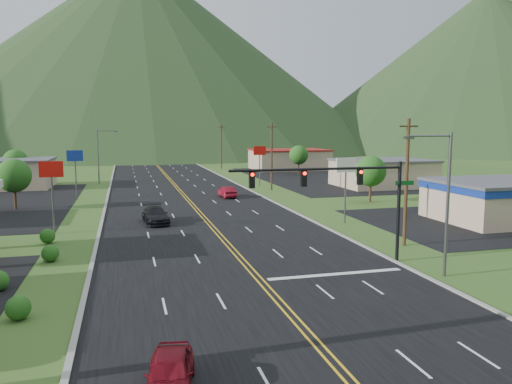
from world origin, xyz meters
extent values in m
plane|color=#2B4F1C|center=(0.00, 0.00, 0.00)|extent=(500.00, 500.00, 0.00)
cube|color=black|center=(0.00, 0.00, 0.00)|extent=(20.00, 460.00, 0.04)
cylinder|color=black|center=(10.50, 14.00, 3.50)|extent=(0.24, 0.24, 7.00)
cylinder|color=black|center=(4.50, 14.00, 6.60)|extent=(12.00, 0.18, 0.18)
cube|color=#0C591E|center=(10.90, 14.00, 5.50)|extent=(1.40, 0.06, 0.30)
cube|color=black|center=(7.50, 14.00, 6.00)|extent=(0.35, 0.28, 1.05)
sphere|color=#FF0C05|center=(7.50, 13.82, 6.35)|extent=(0.22, 0.22, 0.22)
cube|color=black|center=(3.50, 14.00, 6.00)|extent=(0.35, 0.28, 1.05)
sphere|color=#FF0C05|center=(3.50, 13.82, 6.35)|extent=(0.22, 0.22, 0.22)
cube|color=black|center=(0.00, 14.00, 6.00)|extent=(0.35, 0.28, 1.05)
sphere|color=#FF0C05|center=(0.00, 13.82, 6.35)|extent=(0.22, 0.22, 0.22)
cylinder|color=#59595E|center=(11.50, 10.00, 4.50)|extent=(0.20, 0.20, 9.00)
cylinder|color=#59595E|center=(10.06, 10.00, 8.80)|extent=(2.88, 0.12, 0.12)
cube|color=#59595E|center=(8.62, 10.00, 8.70)|extent=(0.60, 0.25, 0.18)
cylinder|color=#59595E|center=(-12.00, 70.00, 4.50)|extent=(0.20, 0.20, 9.00)
cylinder|color=#59595E|center=(-10.56, 70.00, 8.80)|extent=(2.88, 0.12, 0.12)
cube|color=#59595E|center=(-9.12, 70.00, 8.70)|extent=(0.60, 0.25, 0.18)
cube|color=#C9B18B|center=(32.00, 55.00, 2.00)|extent=(14.00, 11.00, 4.00)
cube|color=#4C4C51|center=(32.00, 55.00, 4.15)|extent=(14.40, 11.40, 0.30)
cube|color=#C9B18B|center=(28.00, 90.00, 2.10)|extent=(16.00, 12.00, 4.20)
cube|color=maroon|center=(28.00, 90.00, 4.35)|extent=(16.40, 12.40, 0.30)
cylinder|color=#59595E|center=(-14.00, 30.00, 2.50)|extent=(0.16, 0.16, 5.00)
cube|color=red|center=(-14.00, 30.00, 5.70)|extent=(2.00, 0.18, 1.40)
cylinder|color=#59595E|center=(-14.00, 52.00, 2.50)|extent=(0.16, 0.16, 5.00)
cube|color=navy|center=(-14.00, 52.00, 5.70)|extent=(2.00, 0.18, 1.40)
cylinder|color=#59595E|center=(13.00, 28.00, 2.50)|extent=(0.16, 0.16, 5.00)
cube|color=white|center=(13.00, 28.00, 5.70)|extent=(2.00, 0.18, 1.40)
cylinder|color=#59595E|center=(13.00, 60.00, 2.50)|extent=(0.16, 0.16, 5.00)
cube|color=red|center=(13.00, 60.00, 5.70)|extent=(2.00, 0.18, 1.40)
cylinder|color=#382314|center=(-20.00, 45.00, 1.50)|extent=(0.30, 0.30, 3.00)
sphere|color=#1E4C15|center=(-20.00, 45.00, 3.90)|extent=(3.84, 3.84, 3.84)
cylinder|color=#382314|center=(-25.00, 72.00, 1.50)|extent=(0.30, 0.30, 3.00)
sphere|color=#1E4C15|center=(-25.00, 72.00, 3.90)|extent=(3.84, 3.84, 3.84)
cylinder|color=#382314|center=(22.00, 40.00, 1.50)|extent=(0.30, 0.30, 3.00)
sphere|color=#1E4C15|center=(22.00, 40.00, 3.90)|extent=(3.84, 3.84, 3.84)
cylinder|color=#382314|center=(26.00, 78.00, 1.50)|extent=(0.30, 0.30, 3.00)
sphere|color=#1E4C15|center=(26.00, 78.00, 3.90)|extent=(3.84, 3.84, 3.84)
cylinder|color=#382314|center=(13.50, 18.00, 5.00)|extent=(0.28, 0.28, 10.00)
cube|color=#382314|center=(13.50, 18.00, 9.40)|extent=(1.60, 0.12, 0.12)
cylinder|color=#382314|center=(13.50, 55.00, 5.00)|extent=(0.28, 0.28, 10.00)
cube|color=#382314|center=(13.50, 55.00, 9.40)|extent=(1.60, 0.12, 0.12)
cylinder|color=#382314|center=(13.50, 95.00, 5.00)|extent=(0.28, 0.28, 10.00)
cube|color=#382314|center=(13.50, 95.00, 9.40)|extent=(1.60, 0.12, 0.12)
cylinder|color=#382314|center=(13.50, 135.00, 5.00)|extent=(0.28, 0.28, 10.00)
cube|color=#382314|center=(13.50, 135.00, 9.40)|extent=(1.60, 0.12, 0.12)
cone|color=#163217|center=(0.00, 220.00, 42.50)|extent=(220.00, 220.00, 85.00)
cone|color=#163217|center=(147.84, 176.19, 35.00)|extent=(180.00, 180.00, 70.00)
imported|color=maroon|center=(-6.47, 0.29, 0.70)|extent=(2.29, 4.31, 1.39)
imported|color=black|center=(-5.02, 32.40, 0.77)|extent=(2.65, 5.51, 1.55)
imported|color=maroon|center=(5.36, 48.55, 0.72)|extent=(1.86, 4.49, 1.44)
camera|label=1|loc=(-7.76, -16.46, 9.28)|focal=35.00mm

